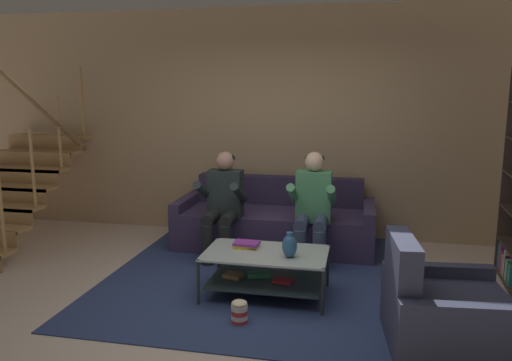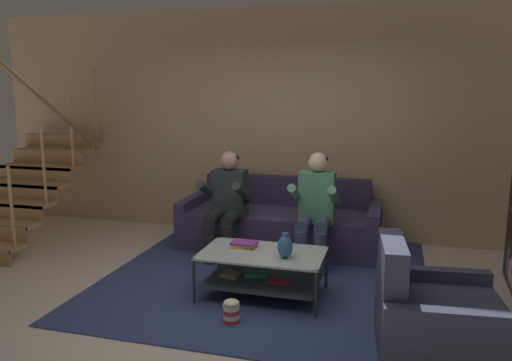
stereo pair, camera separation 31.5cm
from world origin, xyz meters
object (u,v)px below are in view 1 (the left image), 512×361
(person_seated_left, at_px, (223,201))
(person_seated_right, at_px, (313,204))
(vase, at_px, (290,246))
(popcorn_tub, at_px, (239,312))
(couch, at_px, (275,224))
(armchair, at_px, (443,314))
(book_stack, at_px, (246,244))
(coffee_table, at_px, (265,267))

(person_seated_left, height_order, person_seated_right, person_seated_right)
(vase, xyz_separation_m, popcorn_tub, (-0.34, -0.49, -0.43))
(couch, distance_m, armchair, 2.70)
(armchair, bearing_deg, book_stack, 154.99)
(vase, bearing_deg, person_seated_right, 84.62)
(popcorn_tub, bearing_deg, couch, 91.79)
(person_seated_left, relative_size, popcorn_tub, 6.09)
(vase, relative_size, book_stack, 0.92)
(coffee_table, distance_m, armchair, 1.60)
(couch, height_order, book_stack, couch)
(vase, bearing_deg, coffee_table, 158.29)
(person_seated_left, distance_m, book_stack, 0.99)
(coffee_table, relative_size, armchair, 1.18)
(person_seated_right, bearing_deg, coffee_table, -109.36)
(person_seated_right, relative_size, book_stack, 4.92)
(person_seated_left, relative_size, armchair, 1.27)
(couch, relative_size, armchair, 2.48)
(vase, xyz_separation_m, armchair, (1.21, -0.57, -0.26))
(couch, height_order, coffee_table, couch)
(person_seated_right, height_order, coffee_table, person_seated_right)
(coffee_table, relative_size, book_stack, 4.50)
(person_seated_left, xyz_separation_m, popcorn_tub, (0.57, -1.54, -0.56))
(vase, relative_size, popcorn_tub, 1.15)
(book_stack, bearing_deg, vase, -24.37)
(vase, height_order, popcorn_tub, vase)
(book_stack, xyz_separation_m, popcorn_tub, (0.10, -0.69, -0.35))
(coffee_table, xyz_separation_m, vase, (0.24, -0.09, 0.25))
(popcorn_tub, bearing_deg, book_stack, 98.21)
(couch, relative_size, vase, 10.31)
(couch, relative_size, coffee_table, 2.10)
(armchair, bearing_deg, vase, 154.76)
(couch, xyz_separation_m, person_seated_left, (-0.50, -0.54, 0.38))
(person_seated_right, bearing_deg, couch, 132.84)
(person_seated_left, distance_m, coffee_table, 1.22)
(person_seated_right, distance_m, coffee_table, 1.09)
(person_seated_right, bearing_deg, vase, -95.38)
(vase, bearing_deg, book_stack, 155.63)
(book_stack, xyz_separation_m, armchair, (1.65, -0.77, -0.18))
(person_seated_left, distance_m, person_seated_right, 1.00)
(coffee_table, distance_m, book_stack, 0.28)
(person_seated_left, xyz_separation_m, person_seated_right, (1.00, 0.00, 0.01))
(person_seated_left, xyz_separation_m, armchair, (2.11, -1.62, -0.39))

